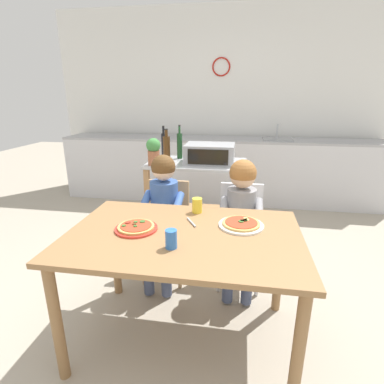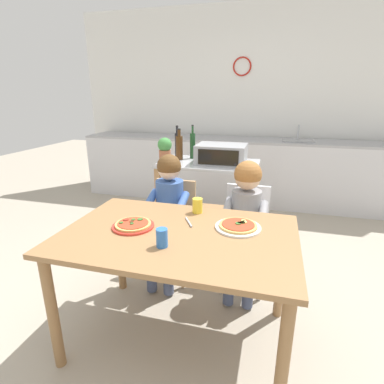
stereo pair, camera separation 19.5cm
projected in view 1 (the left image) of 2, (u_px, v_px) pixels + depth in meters
The scene contains 19 objects.
ground_plane at pixel (207, 246), 3.12m from camera, with size 12.51×12.51×0.00m, color #A89E8C.
back_wall_tiled at pixel (223, 105), 4.52m from camera, with size 5.04×0.14×2.70m.
kitchen_counter at pixel (219, 169), 4.41m from camera, with size 4.53×0.60×1.11m.
kitchen_island_cart at pixel (197, 189), 3.10m from camera, with size 0.98×0.60×0.85m.
toaster_oven at pixel (209, 154), 2.95m from camera, with size 0.47×0.36×0.19m.
bottle_squat_spirits at pixel (167, 147), 3.08m from camera, with size 0.07×0.07×0.32m.
bottle_dark_olive_oil at pixel (180, 145), 3.15m from camera, with size 0.06×0.06×0.35m.
bottle_slim_sauce at pixel (164, 145), 3.20m from camera, with size 0.05×0.05×0.34m.
potted_herb_plant at pixel (154, 151), 2.85m from camera, with size 0.14×0.14×0.26m.
dining_table at pixel (184, 248), 1.75m from camera, with size 1.34×0.88×0.75m.
dining_chair_left at pixel (167, 222), 2.51m from camera, with size 0.36×0.36×0.81m.
dining_chair_right at pixel (240, 227), 2.42m from camera, with size 0.36×0.36×0.81m.
child_in_blue_striped_shirt at pixel (163, 206), 2.34m from camera, with size 0.32×0.42×1.05m.
child_in_grey_shirt at pixel (241, 210), 2.25m from camera, with size 0.32×0.42×1.03m.
pizza_plate_red_rimmed at pixel (136, 228), 1.75m from camera, with size 0.25×0.25×0.03m.
pizza_plate_white at pixel (241, 224), 1.80m from camera, with size 0.27×0.27×0.03m.
drinking_cup_blue at pixel (171, 239), 1.53m from camera, with size 0.06×0.06×0.10m, color blue.
drinking_cup_yellow at pixel (197, 205), 2.00m from camera, with size 0.07×0.07×0.10m, color yellow.
serving_spoon at pixel (191, 222), 1.84m from camera, with size 0.01×0.01×0.14m, color #B7BABF.
Camera 1 is at (0.30, -1.53, 1.50)m, focal length 28.05 mm.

